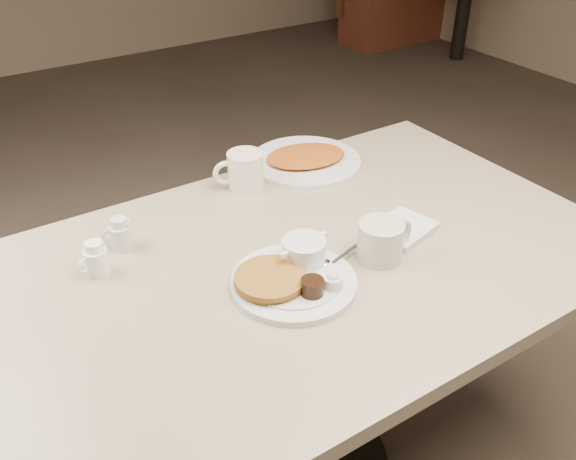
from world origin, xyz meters
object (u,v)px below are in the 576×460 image
creamer_left (96,259)px  creamer_right (120,235)px  coffee_mug_far (244,170)px  hash_plate (306,159)px  main_plate (293,274)px  coffee_mug_near (382,240)px  diner_table (293,317)px

creamer_left → creamer_right: same height
coffee_mug_far → hash_plate: 0.22m
main_plate → coffee_mug_far: (0.12, 0.42, 0.03)m
coffee_mug_near → coffee_mug_far: (-0.10, 0.45, 0.00)m
diner_table → hash_plate: (0.29, 0.38, 0.18)m
main_plate → creamer_right: bearing=129.0°
main_plate → creamer_right: creamer_right is taller
diner_table → creamer_left: size_ratio=18.75×
main_plate → hash_plate: bearing=52.9°
coffee_mug_near → creamer_left: (-0.55, 0.29, -0.01)m
hash_plate → coffee_mug_near: bearing=-104.0°
diner_table → coffee_mug_far: bearing=78.0°
diner_table → coffee_mug_near: bearing=-29.5°
diner_table → hash_plate: bearing=52.3°
coffee_mug_far → main_plate: bearing=-105.9°
main_plate → creamer_right: (-0.26, 0.32, 0.01)m
coffee_mug_far → diner_table: bearing=-102.0°
diner_table → main_plate: bearing=-123.4°
main_plate → coffee_mug_near: 0.22m
diner_table → coffee_mug_near: coffee_mug_near is taller
diner_table → main_plate: size_ratio=4.36×
coffee_mug_near → hash_plate: bearing=76.0°
creamer_left → creamer_right: (0.08, 0.06, 0.00)m
main_plate → creamer_right: size_ratio=4.30×
coffee_mug_near → creamer_right: size_ratio=1.82×
main_plate → coffee_mug_near: coffee_mug_near is taller
coffee_mug_far → creamer_right: bearing=-165.5°
hash_plate → main_plate: bearing=-127.1°
coffee_mug_far → creamer_right: coffee_mug_far is taller
creamer_right → hash_plate: bearing=11.6°
main_plate → coffee_mug_far: size_ratio=2.35×
main_plate → creamer_left: (-0.34, 0.26, 0.01)m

